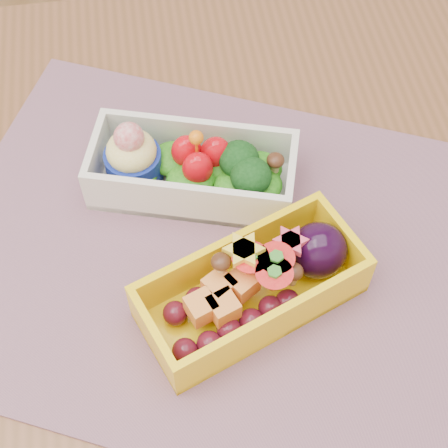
{
  "coord_description": "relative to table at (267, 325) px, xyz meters",
  "views": [
    {
      "loc": [
        -0.09,
        -0.28,
        1.27
      ],
      "look_at": [
        -0.04,
        0.03,
        0.79
      ],
      "focal_mm": 54.97,
      "sensor_mm": 36.0,
      "label": 1
    }
  ],
  "objects": [
    {
      "name": "bento_yellow",
      "position": [
        -0.02,
        -0.02,
        0.13
      ],
      "size": [
        0.2,
        0.14,
        0.06
      ],
      "rotation": [
        0.0,
        0.0,
        0.38
      ],
      "color": "yellow",
      "rests_on": "placemat"
    },
    {
      "name": "table",
      "position": [
        0.0,
        0.0,
        0.0
      ],
      "size": [
        1.2,
        0.8,
        0.75
      ],
      "color": "brown",
      "rests_on": "ground"
    },
    {
      "name": "placemat",
      "position": [
        -0.05,
        0.03,
        0.1
      ],
      "size": [
        0.6,
        0.54,
        0.0
      ],
      "primitive_type": "cube",
      "rotation": [
        0.0,
        0.0,
        -0.43
      ],
      "color": "#8A5F67",
      "rests_on": "table"
    },
    {
      "name": "bento_white",
      "position": [
        -0.06,
        0.11,
        0.13
      ],
      "size": [
        0.2,
        0.13,
        0.08
      ],
      "rotation": [
        0.0,
        0.0,
        -0.29
      ],
      "color": "silver",
      "rests_on": "placemat"
    }
  ]
}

